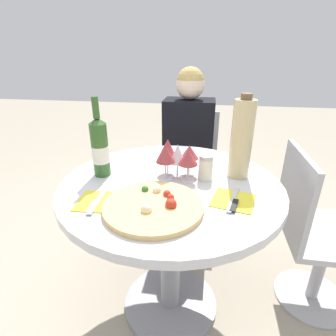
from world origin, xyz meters
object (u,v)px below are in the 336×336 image
Objects in this scene: seated_diner at (187,163)px; pizza_large at (154,206)px; dining_table at (171,214)px; chair_behind_diner at (188,170)px; tall_carafe at (242,139)px; wine_bottle at (100,147)px; chair_empty_side at (315,236)px.

seated_diner is 3.29× the size of pizza_large.
dining_table is 0.80× the size of seated_diner.
dining_table is 0.73m from seated_diner.
dining_table is at bearing 89.33° from chair_behind_diner.
seated_diner is (-0.00, -0.15, 0.12)m from chair_behind_diner.
dining_table is 0.89m from chair_behind_diner.
dining_table is at bearing -160.81° from tall_carafe.
wine_bottle reaches higher than pizza_large.
chair_behind_diner and chair_empty_side have the same top height.
pizza_large is (-0.04, -1.09, 0.35)m from chair_behind_diner.
wine_bottle is (-0.29, 0.24, 0.12)m from pizza_large.
chair_empty_side is at bearing 13.06° from dining_table.
seated_diner is 0.85m from wine_bottle.
dining_table is at bearing 82.84° from pizza_large.
chair_behind_diner reaches higher than dining_table.
seated_diner is at bearing 90.00° from chair_behind_diner.
seated_diner is 3.40× the size of wine_bottle.
chair_behind_diner is 0.96m from tall_carafe.
wine_bottle is at bearing 65.20° from seated_diner.
dining_table is 0.43m from wine_bottle.
pizza_large is at bearing -39.99° from wine_bottle.
chair_empty_side is (0.71, 0.16, -0.17)m from dining_table.
dining_table is 0.29m from pizza_large.
tall_carafe is at bearing -81.33° from chair_empty_side.
wine_bottle is (-1.02, -0.14, 0.46)m from chair_empty_side.
chair_behind_diner is 0.19m from seated_diner.
chair_behind_diner reaches higher than pizza_large.
chair_behind_diner is 2.35× the size of tall_carafe.
chair_empty_side is at bearing 8.01° from wine_bottle.
chair_behind_diner is at bearing -135.32° from chair_empty_side.
pizza_large is at bearing -62.37° from chair_empty_side.
wine_bottle is (-0.32, 0.02, 0.30)m from dining_table.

